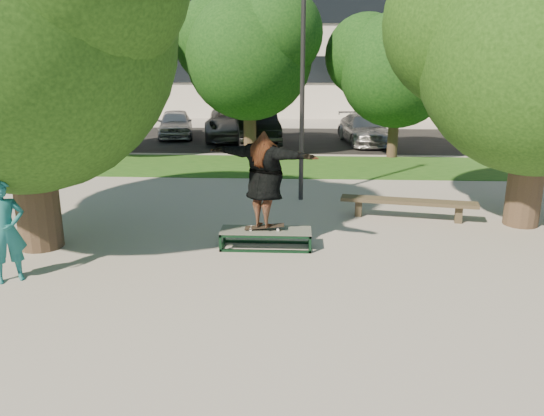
# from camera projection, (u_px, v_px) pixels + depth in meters

# --- Properties ---
(ground) EXTENTS (120.00, 120.00, 0.00)m
(ground) POSITION_uv_depth(u_px,v_px,m) (245.00, 270.00, 9.50)
(ground) COLOR gray
(ground) RESTS_ON ground
(grass_strip) EXTENTS (30.00, 4.00, 0.02)m
(grass_strip) POSITION_uv_depth(u_px,v_px,m) (300.00, 166.00, 18.58)
(grass_strip) COLOR #184614
(grass_strip) RESTS_ON ground
(asphalt_strip) EXTENTS (40.00, 8.00, 0.01)m
(asphalt_strip) POSITION_uv_depth(u_px,v_px,m) (279.00, 139.00, 24.88)
(asphalt_strip) COLOR black
(asphalt_strip) RESTS_ON ground
(tree_left) EXTENTS (6.96, 5.95, 7.12)m
(tree_left) POSITION_uv_depth(u_px,v_px,m) (11.00, 14.00, 9.56)
(tree_left) COLOR #38281E
(tree_left) RESTS_ON ground
(tree_right) EXTENTS (6.24, 5.33, 6.51)m
(tree_right) POSITION_uv_depth(u_px,v_px,m) (539.00, 37.00, 11.06)
(tree_right) COLOR #38281E
(tree_right) RESTS_ON ground
(bg_tree_left) EXTENTS (5.28, 4.51, 5.77)m
(bg_tree_left) POSITION_uv_depth(u_px,v_px,m) (96.00, 56.00, 19.45)
(bg_tree_left) COLOR #38281E
(bg_tree_left) RESTS_ON ground
(bg_tree_mid) EXTENTS (5.76, 4.92, 6.24)m
(bg_tree_mid) POSITION_uv_depth(u_px,v_px,m) (247.00, 49.00, 20.07)
(bg_tree_mid) COLOR #38281E
(bg_tree_mid) RESTS_ON ground
(bg_tree_right) EXTENTS (5.04, 4.31, 5.43)m
(bg_tree_right) POSITION_uv_depth(u_px,v_px,m) (395.00, 63.00, 19.45)
(bg_tree_right) COLOR #38281E
(bg_tree_right) RESTS_ON ground
(lamppost) EXTENTS (0.25, 0.15, 6.11)m
(lamppost) POSITION_uv_depth(u_px,v_px,m) (303.00, 79.00, 13.40)
(lamppost) COLOR #2D2D30
(lamppost) RESTS_ON ground
(grind_box) EXTENTS (1.80, 0.60, 0.38)m
(grind_box) POSITION_uv_depth(u_px,v_px,m) (266.00, 239.00, 10.56)
(grind_box) COLOR #10321D
(grind_box) RESTS_ON ground
(skater_rig) EXTENTS (2.37, 1.53, 1.96)m
(skater_rig) POSITION_uv_depth(u_px,v_px,m) (264.00, 180.00, 10.24)
(skater_rig) COLOR white
(skater_rig) RESTS_ON grind_box
(bystander) EXTENTS (0.77, 0.72, 1.77)m
(bystander) POSITION_uv_depth(u_px,v_px,m) (5.00, 231.00, 8.81)
(bystander) COLOR #1C696B
(bystander) RESTS_ON ground
(bench) EXTENTS (3.14, 0.98, 0.48)m
(bench) POSITION_uv_depth(u_px,v_px,m) (408.00, 203.00, 12.37)
(bench) COLOR #473D2B
(bench) RESTS_ON ground
(car_silver_a) EXTENTS (2.30, 4.12, 1.32)m
(car_silver_a) POSITION_uv_depth(u_px,v_px,m) (175.00, 123.00, 25.30)
(car_silver_a) COLOR #B9B8BD
(car_silver_a) RESTS_ON asphalt_strip
(car_dark) EXTENTS (2.60, 5.23, 1.65)m
(car_dark) POSITION_uv_depth(u_px,v_px,m) (256.00, 125.00, 23.39)
(car_dark) COLOR black
(car_dark) RESTS_ON asphalt_strip
(car_grey) EXTENTS (3.20, 6.03, 1.61)m
(car_grey) POSITION_uv_depth(u_px,v_px,m) (237.00, 122.00, 24.83)
(car_grey) COLOR #5B5C61
(car_grey) RESTS_ON asphalt_strip
(car_silver_b) EXTENTS (2.33, 4.58, 1.27)m
(car_silver_b) POSITION_uv_depth(u_px,v_px,m) (364.00, 129.00, 23.43)
(car_silver_b) COLOR #ADACB1
(car_silver_b) RESTS_ON asphalt_strip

